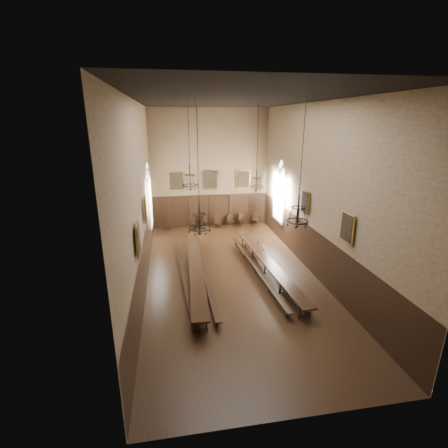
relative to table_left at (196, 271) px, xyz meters
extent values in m
cube|color=black|center=(1.91, -0.10, -0.42)|extent=(9.00, 18.00, 0.02)
cube|color=black|center=(1.91, -0.10, 8.60)|extent=(9.00, 18.00, 0.02)
cube|color=#897254|center=(1.91, 8.91, 4.09)|extent=(9.00, 0.02, 9.00)
cube|color=#897254|center=(1.91, -9.11, 4.09)|extent=(9.00, 0.02, 9.00)
cube|color=#897254|center=(-2.60, -0.10, 4.09)|extent=(0.02, 18.00, 9.00)
cube|color=#897254|center=(6.42, -0.10, 4.09)|extent=(0.02, 18.00, 9.00)
cube|color=black|center=(0.00, 0.00, 0.37)|extent=(1.25, 10.46, 0.07)
cube|color=black|center=(3.94, -0.23, 0.30)|extent=(1.31, 9.51, 0.07)
cube|color=black|center=(-0.68, -0.15, -0.02)|extent=(0.78, 9.01, 0.05)
cube|color=black|center=(0.44, 0.04, 0.00)|extent=(0.44, 9.69, 0.05)
cube|color=black|center=(3.29, 0.03, -0.01)|extent=(0.82, 9.39, 0.05)
cube|color=black|center=(4.46, -0.02, 0.00)|extent=(0.65, 9.52, 0.05)
cube|color=black|center=(-1.57, 8.36, 0.04)|extent=(0.46, 0.46, 0.05)
cube|color=black|center=(-1.57, 8.54, 0.29)|extent=(0.42, 0.08, 0.50)
cube|color=black|center=(0.48, 8.41, 0.00)|extent=(0.42, 0.42, 0.05)
cube|color=black|center=(0.48, 8.58, 0.23)|extent=(0.39, 0.08, 0.46)
cube|color=black|center=(1.43, 8.46, 0.00)|extent=(0.46, 0.46, 0.05)
cube|color=black|center=(1.43, 8.62, 0.23)|extent=(0.38, 0.12, 0.46)
cube|color=black|center=(2.37, 8.38, 0.02)|extent=(0.42, 0.42, 0.05)
cube|color=black|center=(2.37, 8.55, 0.25)|extent=(0.40, 0.06, 0.47)
cube|color=black|center=(3.45, 8.50, 0.03)|extent=(0.46, 0.46, 0.05)
cube|color=black|center=(3.45, 8.67, 0.28)|extent=(0.41, 0.09, 0.49)
cube|color=black|center=(4.37, 8.36, 0.08)|extent=(0.57, 0.57, 0.05)
cube|color=black|center=(4.37, 8.56, 0.35)|extent=(0.44, 0.18, 0.54)
cube|color=black|center=(5.46, 8.37, 0.07)|extent=(0.52, 0.52, 0.05)
cube|color=black|center=(5.46, 8.56, 0.33)|extent=(0.44, 0.13, 0.52)
cylinder|color=black|center=(-0.03, 2.13, 6.97)|extent=(0.03, 0.03, 3.24)
torus|color=black|center=(-0.03, 2.13, 4.24)|extent=(0.90, 0.90, 0.05)
torus|color=black|center=(-0.03, 2.13, 4.82)|extent=(0.57, 0.57, 0.04)
cylinder|color=black|center=(-0.03, 2.13, 4.71)|extent=(0.06, 0.06, 1.27)
cylinder|color=black|center=(3.86, 2.50, 6.77)|extent=(0.03, 0.03, 3.64)
torus|color=black|center=(3.86, 2.50, 3.96)|extent=(0.81, 0.81, 0.05)
torus|color=black|center=(3.86, 2.50, 4.48)|extent=(0.51, 0.51, 0.04)
cylinder|color=black|center=(3.86, 2.50, 4.38)|extent=(0.06, 0.06, 1.14)
cylinder|color=black|center=(-0.01, -3.01, 6.57)|extent=(0.03, 0.03, 4.05)
torus|color=black|center=(-0.01, -3.01, 3.43)|extent=(0.90, 0.90, 0.05)
torus|color=black|center=(-0.01, -3.01, 4.01)|extent=(0.57, 0.57, 0.04)
cylinder|color=black|center=(-0.01, -3.01, 3.91)|extent=(0.06, 0.06, 1.27)
cylinder|color=black|center=(4.23, -3.04, 6.64)|extent=(0.03, 0.03, 3.90)
torus|color=black|center=(4.23, -3.04, 3.52)|extent=(0.95, 0.95, 0.06)
torus|color=black|center=(4.23, -3.04, 4.13)|extent=(0.60, 0.60, 0.04)
cylinder|color=black|center=(4.23, -3.04, 4.02)|extent=(0.07, 0.07, 1.34)
cube|color=#B68D2B|center=(-0.69, 8.78, 3.29)|extent=(1.10, 0.12, 1.40)
cube|color=black|center=(-0.69, 8.78, 3.29)|extent=(0.98, 0.02, 1.28)
cube|color=#B68D2B|center=(1.91, 8.78, 3.29)|extent=(1.10, 0.12, 1.40)
cube|color=black|center=(1.91, 8.78, 3.29)|extent=(0.98, 0.02, 1.28)
cube|color=#B68D2B|center=(4.51, 8.78, 3.29)|extent=(1.10, 0.12, 1.40)
cube|color=black|center=(4.51, 8.78, 3.29)|extent=(0.98, 0.02, 1.28)
cube|color=#B68D2B|center=(-2.47, 0.90, 3.29)|extent=(0.12, 1.00, 1.30)
cube|color=black|center=(-2.47, 0.90, 3.29)|extent=(0.02, 0.88, 1.18)
cube|color=#B68D2B|center=(-2.47, -3.60, 3.29)|extent=(0.12, 1.00, 1.30)
cube|color=black|center=(-2.47, -3.60, 3.29)|extent=(0.02, 0.88, 1.18)
cube|color=#B68D2B|center=(6.29, 0.90, 3.29)|extent=(0.12, 1.00, 1.30)
cube|color=black|center=(6.29, 0.90, 3.29)|extent=(0.02, 0.88, 1.18)
cube|color=#B68D2B|center=(6.29, -3.60, 3.29)|extent=(0.12, 1.00, 1.30)
cube|color=black|center=(6.29, -3.60, 3.29)|extent=(0.02, 0.88, 1.18)
camera|label=1|loc=(-1.12, -15.74, 7.71)|focal=26.00mm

